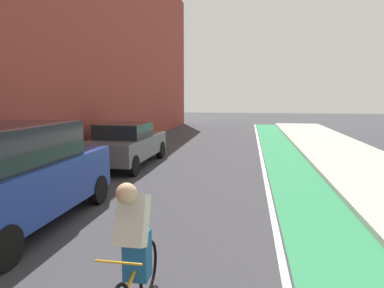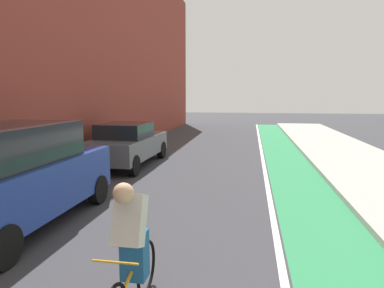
% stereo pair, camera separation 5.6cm
% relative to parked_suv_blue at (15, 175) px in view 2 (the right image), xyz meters
% --- Properties ---
extents(ground_plane, '(80.95, 80.95, 0.00)m').
position_rel_parked_suv_blue_xyz_m(ground_plane, '(2.76, 4.26, -1.02)').
color(ground_plane, '#38383D').
extents(bike_lane_paint, '(1.60, 36.79, 0.00)m').
position_rel_parked_suv_blue_xyz_m(bike_lane_paint, '(5.76, 6.26, -1.02)').
color(bike_lane_paint, '#2D8451').
rests_on(bike_lane_paint, ground).
extents(lane_divider_stripe, '(0.12, 36.79, 0.00)m').
position_rel_parked_suv_blue_xyz_m(lane_divider_stripe, '(4.86, 6.26, -1.01)').
color(lane_divider_stripe, white).
rests_on(lane_divider_stripe, ground).
extents(sidewalk_right, '(3.48, 36.79, 0.14)m').
position_rel_parked_suv_blue_xyz_m(sidewalk_right, '(8.30, 6.26, -0.95)').
color(sidewalk_right, '#A8A59E').
rests_on(sidewalk_right, ground).
extents(building_facade_left, '(3.00, 36.79, 10.24)m').
position_rel_parked_suv_blue_xyz_m(building_facade_left, '(-2.85, 6.26, 4.11)').
color(building_facade_left, brown).
rests_on(building_facade_left, ground).
extents(parked_suv_blue, '(1.98, 4.27, 1.98)m').
position_rel_parked_suv_blue_xyz_m(parked_suv_blue, '(0.00, 0.00, 0.00)').
color(parked_suv_blue, navy).
rests_on(parked_suv_blue, ground).
extents(parked_sedan_gray, '(1.91, 4.35, 1.53)m').
position_rel_parked_suv_blue_xyz_m(parked_sedan_gray, '(-0.00, 6.01, -0.23)').
color(parked_sedan_gray, '#595B60').
rests_on(parked_sedan_gray, ground).
extents(cyclist_mid, '(0.48, 1.73, 1.62)m').
position_rel_parked_suv_blue_xyz_m(cyclist_mid, '(3.09, -2.28, -0.17)').
color(cyclist_mid, black).
rests_on(cyclist_mid, ground).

